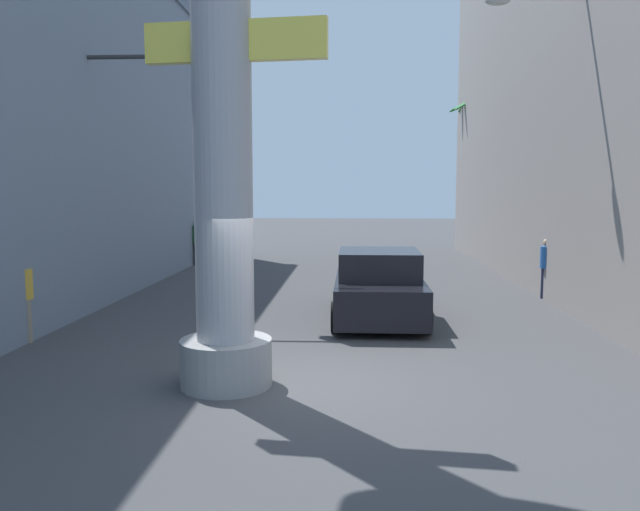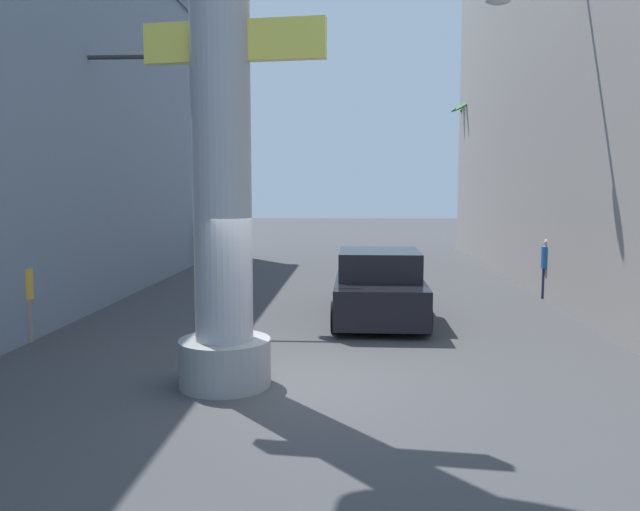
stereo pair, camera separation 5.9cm
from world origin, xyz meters
name	(u,v)px [view 2 (the right image)]	position (x,y,z in m)	size (l,w,h in m)	color
ground_plane	(331,284)	(0.00, 10.00, 0.00)	(87.17, 87.17, 0.00)	#424244
neon_sign_pole	(221,94)	(-1.17, -0.13, 4.25)	(2.98, 1.36, 9.78)	#9E9EA3
street_lamp	(590,120)	(5.94, 5.34, 4.45)	(2.91, 0.28, 7.29)	#59595E
traffic_light_mast	(119,131)	(-4.76, 5.35, 4.26)	(5.38, 0.32, 6.03)	#333333
car_lead	(378,287)	(1.28, 4.97, 0.70)	(2.03, 4.77, 1.56)	black
palm_tree_far_right	(474,155)	(6.18, 20.43, 4.46)	(2.30, 2.38, 7.08)	brown
palm_tree_mid_right	(549,120)	(6.88, 11.51, 5.10)	(2.45, 2.49, 8.78)	brown
pedestrian_curb_left	(24,293)	(-5.55, 2.29, 0.95)	(0.47, 0.47, 1.62)	gray
pedestrian_far_left	(199,239)	(-5.28, 14.51, 1.01)	(0.45, 0.45, 1.72)	black
pedestrian_mid_right	(547,264)	(5.81, 7.56, 0.95)	(0.43, 0.43, 1.62)	#1E233F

